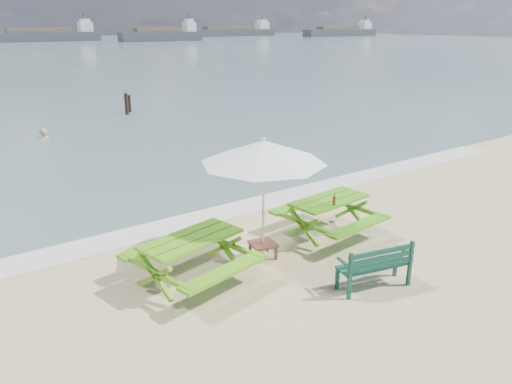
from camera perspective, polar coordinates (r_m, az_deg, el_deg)
foam_strip at (r=11.63m, az=-5.52°, el=-2.78°), size 22.00×0.90×0.01m
picnic_table_left at (r=8.70m, az=-7.33°, el=-7.78°), size 2.08×2.24×0.83m
picnic_table_right at (r=10.56m, az=8.28°, el=-2.93°), size 1.87×2.04×0.82m
park_bench at (r=8.76m, az=13.26°, el=-9.11°), size 1.34×0.72×0.79m
side_table at (r=9.58m, az=0.80°, el=-6.60°), size 0.55×0.55×0.30m
patio_umbrella at (r=8.93m, az=0.85°, el=4.60°), size 2.73×2.73×2.29m
beer_bottle at (r=10.06m, az=8.91°, el=-1.02°), size 0.06×0.06×0.24m
swimmer at (r=21.28m, az=-22.96°, el=4.58°), size 0.63×0.45×1.64m
mooring_pilings at (r=25.59m, az=-14.44°, el=9.52°), size 0.56×0.76×1.24m
cargo_ships at (r=142.12m, az=-10.16°, el=17.33°), size 143.73×31.68×4.40m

